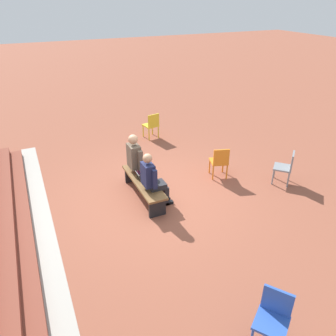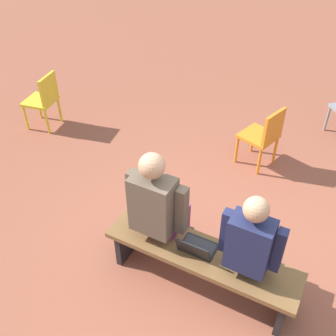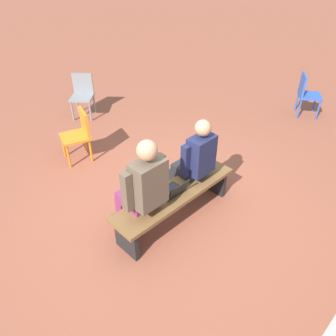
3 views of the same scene
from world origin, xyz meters
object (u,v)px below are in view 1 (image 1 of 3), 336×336
bench (144,184)px  plastic_chair_by_pillar (273,316)px  laptop (142,178)px  plastic_chair_far_left (152,124)px  plastic_chair_foreground (220,161)px  person_adult (139,160)px  plastic_chair_near_bench_right (286,166)px  person_student (153,178)px

bench → plastic_chair_by_pillar: size_ratio=2.14×
laptop → plastic_chair_far_left: 3.50m
plastic_chair_foreground → person_adult: bearing=78.9°
person_adult → laptop: (-0.42, 0.08, -0.24)m
plastic_chair_near_bench_right → laptop: bearing=75.4°
person_student → laptop: (0.46, 0.08, -0.20)m
bench → plastic_chair_foreground: 2.09m
bench → laptop: size_ratio=5.62×
person_adult → plastic_chair_foreground: size_ratio=1.67×
person_student → plastic_chair_foreground: bearing=-76.5°
laptop → plastic_chair_by_pillar: 4.11m
bench → person_student: size_ratio=1.38×
laptop → plastic_chair_near_bench_right: 3.55m
plastic_chair_by_pillar → laptop: bearing=4.2°
laptop → plastic_chair_by_pillar: bearing=-175.8°
plastic_chair_foreground → laptop: bearing=90.7°
bench → person_adult: size_ratio=1.28×
person_adult → plastic_chair_far_left: 3.10m
person_adult → laptop: person_adult is taller
plastic_chair_far_left → plastic_chair_by_pillar: bearing=170.4°
bench → plastic_chair_near_bench_right: (-0.85, -3.42, 0.13)m
plastic_chair_by_pillar → person_adult: bearing=2.7°
plastic_chair_near_bench_right → bench: bearing=76.1°
person_student → plastic_chair_by_pillar: bearing=-176.5°
bench → person_student: bearing=-171.0°
laptop → plastic_chair_foreground: plastic_chair_foreground is taller
plastic_chair_near_bench_right → plastic_chair_far_left: size_ratio=1.00×
bench → plastic_chair_foreground: plastic_chair_foreground is taller
person_adult → plastic_chair_foreground: 2.07m
bench → plastic_chair_foreground: bearing=-88.0°
plastic_chair_by_pillar → person_student: bearing=3.5°
person_student → plastic_chair_far_left: 3.90m
person_student → plastic_chair_near_bench_right: size_ratio=1.56×
person_student → laptop: bearing=9.6°
plastic_chair_by_pillar → plastic_chair_near_bench_right: bearing=-44.4°
bench → person_student: person_student is taller
bench → person_adult: 0.61m
person_student → plastic_chair_by_pillar: size_ratio=1.56×
person_adult → bench: bearing=171.4°
person_student → person_adult: (0.88, -0.01, 0.04)m
plastic_chair_foreground → plastic_chair_by_pillar: bearing=156.4°
bench → plastic_chair_foreground: size_ratio=2.14×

